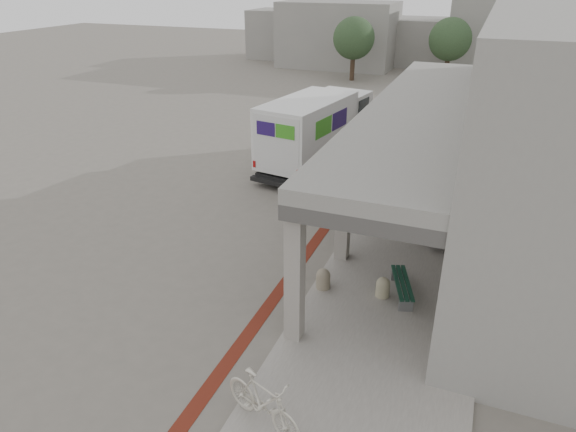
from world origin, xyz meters
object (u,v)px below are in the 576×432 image
at_px(bench, 402,285).
at_px(utility_cabinet, 455,207).
at_px(bicycle_cream, 263,402).
at_px(fedex_truck, 317,129).

distance_m(bench, utility_cabinet, 5.10).
bearing_deg(utility_cabinet, bicycle_cream, -116.33).
bearing_deg(utility_cabinet, fedex_truck, 134.50).
xyz_separation_m(bench, utility_cabinet, (0.85, 5.02, 0.27)).
height_order(bench, utility_cabinet, utility_cabinet).
bearing_deg(bench, fedex_truck, 102.53).
height_order(fedex_truck, bench, fedex_truck).
bearing_deg(fedex_truck, bench, -49.61).
bearing_deg(bicycle_cream, fedex_truck, 36.61).
bearing_deg(bicycle_cream, bench, 4.58).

